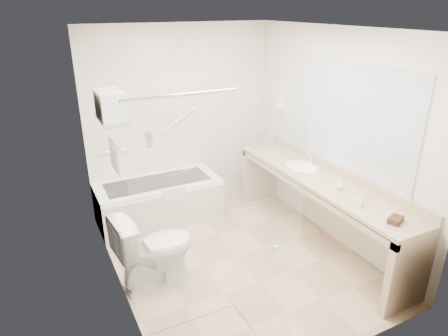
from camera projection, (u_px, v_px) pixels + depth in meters
name	position (u px, v px, depth m)	size (l,w,h in m)	color
floor	(236.00, 256.00, 4.62)	(3.20, 3.20, 0.00)	tan
ceiling	(239.00, 29.00, 3.67)	(2.60, 3.20, 0.10)	silver
wall_back	(181.00, 119.00, 5.46)	(2.60, 0.10, 2.50)	beige
wall_front	(345.00, 227.00, 2.82)	(2.60, 0.10, 2.50)	beige
wall_left	(111.00, 178.00, 3.60)	(0.10, 3.20, 2.50)	beige
wall_right	(334.00, 138.00, 4.69)	(0.10, 3.20, 2.50)	beige
bathtub	(159.00, 201.00, 5.33)	(1.60, 0.73, 0.59)	white
grab_bar_short	(115.00, 151.00, 5.15)	(0.03, 0.03, 0.40)	silver
grab_bar_long	(179.00, 120.00, 5.41)	(0.03, 0.03, 0.60)	silver
shower_enclosure	(223.00, 226.00, 3.19)	(0.96, 0.91, 2.11)	silver
towel_shelf	(111.00, 114.00, 3.75)	(0.24, 0.55, 0.81)	silver
vanity_counter	(319.00, 194.00, 4.68)	(0.55, 2.70, 0.95)	tan
sink	(302.00, 168.00, 4.95)	(0.40, 0.52, 0.14)	white
faucet	(312.00, 158.00, 4.97)	(0.03, 0.03, 0.14)	silver
mirror	(345.00, 116.00, 4.44)	(0.02, 2.00, 1.20)	#B5B9C2
hairdryer_unit	(281.00, 103.00, 5.46)	(0.08, 0.10, 0.18)	silver
toilet	(155.00, 249.00, 4.06)	(0.46, 0.82, 0.80)	white
amenity_basket	(396.00, 220.00, 3.66)	(0.15, 0.10, 0.05)	#402717
soap_bottle_a	(360.00, 204.00, 3.95)	(0.05, 0.12, 0.05)	silver
soap_bottle_b	(340.00, 185.00, 4.32)	(0.08, 0.10, 0.08)	silver
water_bottle_left	(290.00, 152.00, 5.13)	(0.06, 0.06, 0.20)	silver
water_bottle_mid	(264.00, 141.00, 5.60)	(0.05, 0.05, 0.17)	silver
water_bottle_right	(256.00, 142.00, 5.55)	(0.06, 0.06, 0.18)	silver
drinking_glass_near	(256.00, 146.00, 5.52)	(0.06, 0.06, 0.08)	silver
drinking_glass_far	(289.00, 161.00, 4.99)	(0.06, 0.06, 0.08)	silver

